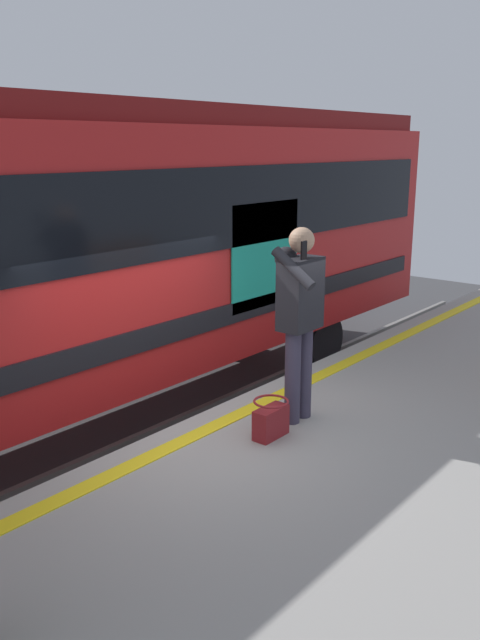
% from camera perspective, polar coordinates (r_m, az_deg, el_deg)
% --- Properties ---
extents(ground_plane, '(24.90, 24.90, 0.00)m').
position_cam_1_polar(ground_plane, '(6.70, -3.47, -16.33)').
color(ground_plane, '#3D3D3F').
extents(platform, '(14.60, 3.73, 1.05)m').
position_cam_1_polar(platform, '(5.50, 11.55, -17.78)').
color(platform, gray).
rests_on(platform, ground).
extents(safety_line, '(14.31, 0.16, 0.01)m').
position_cam_1_polar(safety_line, '(6.03, -1.51, -8.72)').
color(safety_line, yellow).
rests_on(safety_line, platform).
extents(track_rail_near, '(18.98, 0.08, 0.16)m').
position_cam_1_polar(track_rail_near, '(7.70, -12.33, -11.59)').
color(track_rail_near, slate).
rests_on(track_rail_near, ground).
extents(track_rail_far, '(18.98, 0.08, 0.16)m').
position_cam_1_polar(track_rail_far, '(8.78, -18.23, -8.60)').
color(track_rail_far, slate).
rests_on(track_rail_far, ground).
extents(train_carriage, '(12.56, 2.82, 3.73)m').
position_cam_1_polar(train_carriage, '(7.55, -16.85, 6.17)').
color(train_carriage, red).
rests_on(train_carriage, ground).
extents(passenger, '(0.57, 0.55, 1.74)m').
position_cam_1_polar(passenger, '(5.81, 5.10, 0.94)').
color(passenger, '#383347').
rests_on(passenger, platform).
extents(handbag, '(0.33, 0.30, 0.33)m').
position_cam_1_polar(handbag, '(5.70, 2.66, -8.53)').
color(handbag, maroon).
rests_on(handbag, platform).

